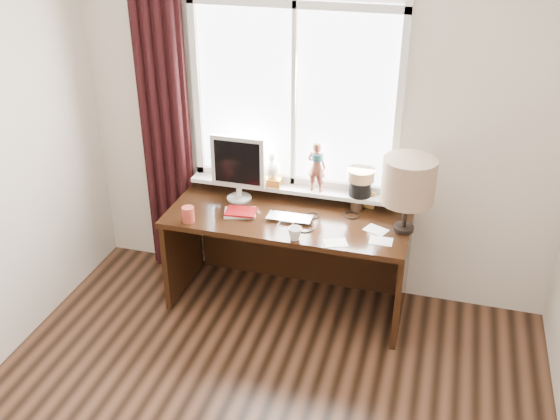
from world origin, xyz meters
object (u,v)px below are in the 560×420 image
(desk, at_px, (291,239))
(red_cup, at_px, (188,214))
(table_lamp, at_px, (408,182))
(mug, at_px, (295,233))
(monitor, at_px, (238,165))
(laptop, at_px, (290,218))

(desk, bearing_deg, red_cup, -150.49)
(red_cup, relative_size, table_lamp, 0.21)
(mug, height_order, table_lamp, table_lamp)
(red_cup, height_order, monitor, monitor)
(monitor, bearing_deg, table_lamp, -6.39)
(laptop, relative_size, red_cup, 2.83)
(desk, xyz_separation_m, table_lamp, (0.80, -0.08, 0.61))
(mug, relative_size, table_lamp, 0.18)
(laptop, distance_m, table_lamp, 0.85)
(laptop, xyz_separation_m, monitor, (-0.44, 0.20, 0.27))
(mug, distance_m, red_cup, 0.77)
(mug, distance_m, table_lamp, 0.81)
(laptop, bearing_deg, mug, -68.52)
(red_cup, height_order, table_lamp, table_lamp)
(red_cup, relative_size, monitor, 0.23)
(mug, xyz_separation_m, monitor, (-0.54, 0.45, 0.23))
(table_lamp, bearing_deg, desk, 174.37)
(laptop, distance_m, monitor, 0.55)
(laptop, height_order, red_cup, red_cup)
(desk, relative_size, table_lamp, 3.27)
(monitor, bearing_deg, desk, -7.85)
(mug, bearing_deg, table_lamp, 25.00)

